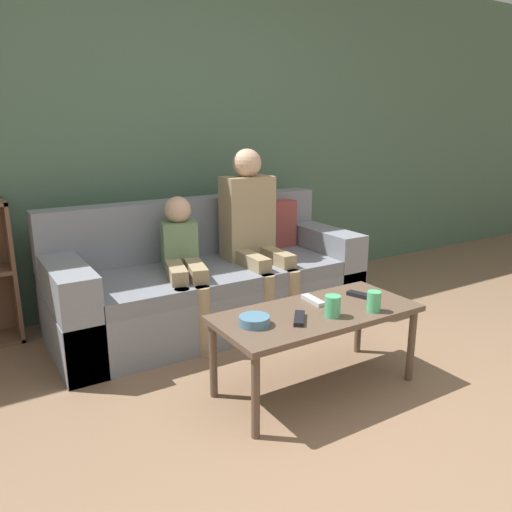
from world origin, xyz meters
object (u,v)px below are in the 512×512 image
at_px(tv_remote_0, 362,295).
at_px(snack_bowl, 254,321).
at_px(cup_near, 333,306).
at_px(cup_far, 374,301).
at_px(couch, 209,283).
at_px(person_adult, 253,224).
at_px(person_child, 183,260).
at_px(coffee_table, 316,319).
at_px(tv_remote_2, 299,319).
at_px(tv_remote_1, 313,300).

bearing_deg(tv_remote_0, snack_bowl, 162.00).
xyz_separation_m(cup_near, cup_far, (0.22, -0.05, -0.00)).
xyz_separation_m(couch, person_adult, (0.31, -0.08, 0.40)).
bearing_deg(tv_remote_0, person_child, 104.64).
xyz_separation_m(person_adult, snack_bowl, (-0.61, -1.02, -0.22)).
xyz_separation_m(coffee_table, person_adult, (0.24, 1.03, 0.29)).
distance_m(cup_near, tv_remote_2, 0.18).
bearing_deg(snack_bowl, cup_near, -15.90).
xyz_separation_m(person_adult, tv_remote_0, (0.10, -1.00, -0.23)).
height_order(person_child, cup_far, person_child).
xyz_separation_m(person_adult, cup_far, (-0.00, -1.19, -0.19)).
height_order(couch, person_child, person_child).
height_order(person_adult, person_child, person_adult).
relative_size(coffee_table, tv_remote_0, 6.07).
relative_size(person_child, tv_remote_1, 5.27).
distance_m(coffee_table, cup_far, 0.30).
bearing_deg(cup_near, person_child, 106.81).
xyz_separation_m(couch, tv_remote_2, (-0.09, -1.17, 0.16)).
distance_m(tv_remote_1, tv_remote_2, 0.28).
distance_m(coffee_table, person_adult, 1.10).
distance_m(coffee_table, snack_bowl, 0.38).
bearing_deg(couch, cup_far, -76.38).
distance_m(cup_far, snack_bowl, 0.63).
xyz_separation_m(couch, cup_far, (0.31, -1.26, 0.20)).
xyz_separation_m(tv_remote_0, tv_remote_2, (-0.49, -0.09, 0.00)).
height_order(couch, cup_far, couch).
distance_m(tv_remote_1, snack_bowl, 0.44).
xyz_separation_m(couch, snack_bowl, (-0.30, -1.10, 0.17)).
relative_size(cup_near, tv_remote_1, 0.63).
height_order(couch, snack_bowl, couch).
relative_size(coffee_table, tv_remote_2, 6.57).
bearing_deg(person_adult, tv_remote_1, -99.46).
relative_size(person_child, cup_far, 8.60).
relative_size(cup_far, tv_remote_2, 0.65).
height_order(coffee_table, tv_remote_2, tv_remote_2).
height_order(couch, cup_near, couch).
bearing_deg(snack_bowl, tv_remote_2, -17.57).
relative_size(coffee_table, cup_near, 9.84).
xyz_separation_m(couch, cup_near, (0.08, -1.21, 0.21)).
xyz_separation_m(cup_near, tv_remote_0, (0.32, 0.13, -0.04)).
bearing_deg(snack_bowl, couch, 74.52).
bearing_deg(cup_far, tv_remote_1, 124.04).
bearing_deg(tv_remote_0, cup_near, -177.58).
height_order(cup_far, snack_bowl, cup_far).
distance_m(couch, snack_bowl, 1.15).
relative_size(couch, person_adult, 1.76).
bearing_deg(person_child, cup_far, -49.97).
xyz_separation_m(tv_remote_1, tv_remote_2, (-0.22, -0.17, 0.00)).
distance_m(person_adult, person_child, 0.58).
bearing_deg(tv_remote_1, person_child, 116.50).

